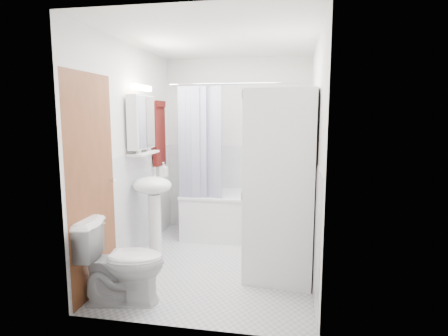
% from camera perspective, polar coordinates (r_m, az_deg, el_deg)
% --- Properties ---
extents(floor, '(2.60, 2.60, 0.00)m').
position_cam_1_polar(floor, '(4.29, -0.77, -14.24)').
color(floor, silver).
rests_on(floor, ground).
extents(room_walls, '(2.60, 2.60, 2.60)m').
position_cam_1_polar(room_walls, '(3.97, -0.81, 6.00)').
color(room_walls, white).
rests_on(room_walls, ground).
extents(wainscot, '(1.98, 2.58, 2.58)m').
position_cam_1_polar(wainscot, '(4.38, -0.04, -5.52)').
color(wainscot, white).
rests_on(wainscot, ground).
extents(door, '(0.05, 2.00, 2.00)m').
position_cam_1_polar(door, '(3.81, -16.62, -1.80)').
color(door, brown).
rests_on(door, ground).
extents(bathtub, '(1.55, 0.74, 0.59)m').
position_cam_1_polar(bathtub, '(5.03, 2.77, -6.92)').
color(bathtub, white).
rests_on(bathtub, ground).
extents(tub_spout, '(0.04, 0.12, 0.04)m').
position_cam_1_polar(tub_spout, '(5.21, 5.48, 0.16)').
color(tub_spout, silver).
rests_on(tub_spout, room_walls).
extents(curtain_rod, '(1.73, 0.02, 0.02)m').
position_cam_1_polar(curtain_rod, '(4.56, 2.39, 12.74)').
color(curtain_rod, silver).
rests_on(curtain_rod, room_walls).
extents(shower_curtain, '(0.55, 0.02, 1.45)m').
position_cam_1_polar(shower_curtain, '(4.66, -3.67, 3.41)').
color(shower_curtain, '#151448').
rests_on(shower_curtain, curtain_rod).
extents(sink, '(0.44, 0.37, 1.04)m').
position_cam_1_polar(sink, '(4.29, -10.74, -4.55)').
color(sink, white).
rests_on(sink, ground).
extents(medicine_cabinet, '(0.13, 0.50, 0.71)m').
position_cam_1_polar(medicine_cabinet, '(4.33, -12.48, 7.04)').
color(medicine_cabinet, white).
rests_on(medicine_cabinet, room_walls).
extents(shelf, '(0.18, 0.54, 0.02)m').
position_cam_1_polar(shelf, '(4.34, -12.15, 2.22)').
color(shelf, silver).
rests_on(shelf, room_walls).
extents(shower_caddy, '(0.22, 0.06, 0.02)m').
position_cam_1_polar(shower_caddy, '(5.17, 6.06, 2.74)').
color(shower_caddy, silver).
rests_on(shower_caddy, room_walls).
extents(towel, '(0.07, 0.35, 0.85)m').
position_cam_1_polar(towel, '(4.95, -9.86, 5.37)').
color(towel, '#53140D').
rests_on(towel, room_walls).
extents(washer_dryer, '(0.73, 0.72, 1.87)m').
position_cam_1_polar(washer_dryer, '(3.76, 8.79, -2.66)').
color(washer_dryer, white).
rests_on(washer_dryer, ground).
extents(toilet, '(0.80, 0.53, 0.73)m').
position_cam_1_polar(toilet, '(3.47, -15.27, -13.65)').
color(toilet, white).
rests_on(toilet, ground).
extents(soap_pump, '(0.08, 0.17, 0.08)m').
position_cam_1_polar(soap_pump, '(4.45, -9.17, -0.81)').
color(soap_pump, gray).
rests_on(soap_pump, sink).
extents(shelf_bottle, '(0.07, 0.18, 0.07)m').
position_cam_1_polar(shelf_bottle, '(4.20, -12.95, 2.65)').
color(shelf_bottle, gray).
rests_on(shelf_bottle, shelf).
extents(shelf_cup, '(0.10, 0.09, 0.10)m').
position_cam_1_polar(shelf_cup, '(4.45, -11.58, 3.19)').
color(shelf_cup, gray).
rests_on(shelf_cup, shelf).
extents(shampoo_a, '(0.13, 0.17, 0.13)m').
position_cam_1_polar(shampoo_a, '(5.16, 5.70, 3.59)').
color(shampoo_a, gray).
rests_on(shampoo_a, shower_caddy).
extents(shampoo_b, '(0.08, 0.21, 0.08)m').
position_cam_1_polar(shampoo_b, '(5.16, 7.03, 3.28)').
color(shampoo_b, '#23538C').
rests_on(shampoo_b, shower_caddy).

